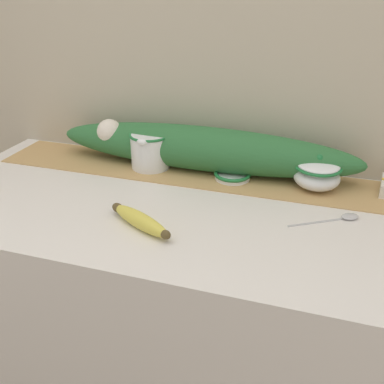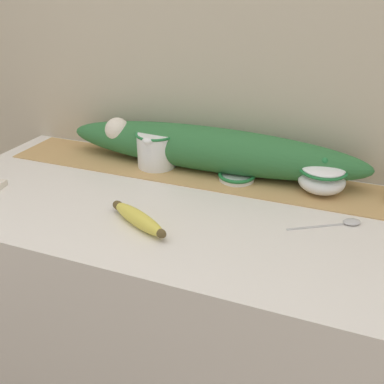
{
  "view_description": "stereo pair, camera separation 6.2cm",
  "coord_description": "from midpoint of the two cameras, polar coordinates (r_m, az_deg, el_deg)",
  "views": [
    {
      "loc": [
        0.33,
        -0.92,
        1.44
      ],
      "look_at": [
        0.04,
        -0.02,
        0.97
      ],
      "focal_mm": 40.0,
      "sensor_mm": 36.0,
      "label": 1
    },
    {
      "loc": [
        0.39,
        -0.89,
        1.44
      ],
      "look_at": [
        0.04,
        -0.02,
        0.97
      ],
      "focal_mm": 40.0,
      "sensor_mm": 36.0,
      "label": 2
    }
  ],
  "objects": [
    {
      "name": "countertop",
      "position": [
        1.38,
        -0.19,
        -18.56
      ],
      "size": [
        1.36,
        0.62,
        0.92
      ],
      "primitive_type": "cube",
      "color": "silver",
      "rests_on": "ground_plane"
    },
    {
      "name": "cream_pitcher",
      "position": [
        1.3,
        -3.39,
        5.83
      ],
      "size": [
        0.12,
        0.14,
        0.11
      ],
      "color": "white",
      "rests_on": "countertop"
    },
    {
      "name": "poinsettia_garland",
      "position": [
        1.28,
        3.38,
        5.81
      ],
      "size": [
        0.92,
        0.14,
        0.13
      ],
      "color": "#2D6B38",
      "rests_on": "countertop"
    },
    {
      "name": "sugar_bowl",
      "position": [
        1.2,
        18.39,
        1.86
      ],
      "size": [
        0.13,
        0.13,
        0.1
      ],
      "color": "white",
      "rests_on": "countertop"
    },
    {
      "name": "small_dish",
      "position": [
        1.23,
        7.42,
        2.04
      ],
      "size": [
        0.11,
        0.11,
        0.02
      ],
      "color": "white",
      "rests_on": "countertop"
    },
    {
      "name": "banana",
      "position": [
        1.01,
        -5.46,
        -3.55
      ],
      "size": [
        0.19,
        0.12,
        0.04
      ],
      "rotation": [
        0.0,
        0.0,
        -0.47
      ],
      "color": "#DBCC4C",
      "rests_on": "countertop"
    },
    {
      "name": "back_wall",
      "position": [
        1.31,
        5.25,
        16.02
      ],
      "size": [
        2.16,
        0.04,
        2.4
      ],
      "primitive_type": "cube",
      "color": "#B7AD99",
      "rests_on": "ground_plane"
    },
    {
      "name": "table_runner",
      "position": [
        1.27,
        3.05,
        2.44
      ],
      "size": [
        1.25,
        0.2,
        0.0
      ],
      "primitive_type": "cube",
      "color": "tan",
      "rests_on": "countertop"
    },
    {
      "name": "spoon",
      "position": [
        1.09,
        21.59,
        -3.82
      ],
      "size": [
        0.17,
        0.11,
        0.01
      ],
      "rotation": [
        0.0,
        0.0,
        0.55
      ],
      "color": "#B7B7BC",
      "rests_on": "countertop"
    }
  ]
}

